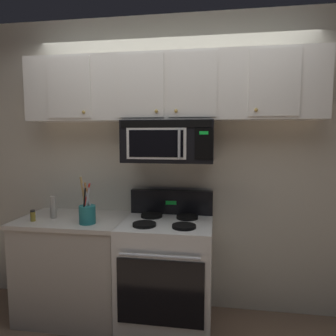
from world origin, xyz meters
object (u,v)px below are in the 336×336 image
Objects in this scene: pepper_mill at (53,207)px; over_range_microwave at (169,141)px; stove_range at (167,271)px; spice_jar at (33,216)px; salt_shaker at (54,208)px; utensil_crock_teal at (87,212)px.

over_range_microwave is at bearing 8.68° from pepper_mill.
over_range_microwave reaches higher than stove_range.
over_range_microwave is at bearing 13.43° from spice_jar.
over_range_microwave reaches higher than salt_shaker.
salt_shaker is (-1.09, 0.01, -0.63)m from over_range_microwave.
over_range_microwave is (-0.00, 0.12, 1.11)m from stove_range.
over_range_microwave is 1.26m from salt_shaker.
spice_jar is (-0.12, -0.12, -0.05)m from pepper_mill.
salt_shaker is at bearing 173.25° from stove_range.
stove_range is 11.65× the size of spice_jar.
over_range_microwave is 7.91× the size of spice_jar.
utensil_crock_teal is (-0.64, -0.15, 0.53)m from stove_range.
pepper_mill is at bearing -171.32° from over_range_microwave.
salt_shaker is at bearing 148.35° from utensil_crock_teal.
stove_range reaches higher than spice_jar.
utensil_crock_teal is 0.38m from pepper_mill.
over_range_microwave is 1.95× the size of utensil_crock_teal.
over_range_microwave is at bearing 22.43° from utensil_crock_teal.
salt_shaker is at bearing 117.43° from pepper_mill.
spice_jar is at bearing -179.47° from utensil_crock_teal.
stove_range is 11.16× the size of salt_shaker.
pepper_mill is 2.04× the size of spice_jar.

